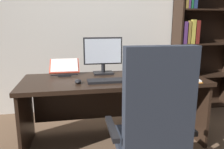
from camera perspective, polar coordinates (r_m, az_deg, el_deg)
name	(u,v)px	position (r m, az deg, el deg)	size (l,w,h in m)	color
wall_back	(98,12)	(3.34, -3.60, 15.66)	(4.84, 0.12, 2.89)	beige
desk	(113,93)	(2.46, 0.19, -4.73)	(1.89, 0.74, 0.71)	black
bookshelf	(197,45)	(3.63, 20.96, 7.00)	(0.95, 0.32, 1.97)	black
office_chair	(152,135)	(1.70, 10.21, -14.97)	(0.62, 0.60, 1.14)	black
monitor	(103,56)	(2.53, -2.31, 4.76)	(0.44, 0.16, 0.41)	black
laptop	(144,68)	(2.67, 8.26, 1.69)	(0.31, 0.30, 0.23)	black
keyboard	(109,81)	(2.19, -0.81, -1.59)	(0.42, 0.15, 0.02)	black
computer_mouse	(78,81)	(2.16, -8.69, -1.73)	(0.06, 0.10, 0.04)	black
reading_stand_with_book	(64,67)	(2.59, -12.06, 1.92)	(0.33, 0.29, 0.16)	black
open_binder	(175,79)	(2.35, 15.87, -1.09)	(0.49, 0.34, 0.02)	orange
notepad	(135,77)	(2.39, 5.79, -0.59)	(0.15, 0.21, 0.01)	silver
pen	(136,76)	(2.40, 6.25, -0.36)	(0.01, 0.01, 0.14)	navy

